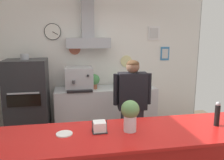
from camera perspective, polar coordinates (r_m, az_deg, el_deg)
back_wall_assembly at (r=4.72m, az=-2.85°, el=7.37°), size 4.45×2.59×3.09m
back_prep_counter at (r=4.73m, az=-1.53°, el=-7.46°), size 2.01×0.58×0.91m
pizza_oven at (r=4.40m, az=-20.13°, el=-5.18°), size 0.71×0.67×1.64m
shop_worker at (r=3.68m, az=5.02°, el=-6.42°), size 0.60×0.25×1.58m
espresso_machine at (r=4.49m, az=-8.20°, el=0.34°), size 0.53×0.49×0.43m
potted_rosemary at (r=4.71m, az=7.11°, el=-0.04°), size 0.24×0.24×0.26m
potted_basil at (r=4.62m, az=2.06°, el=0.20°), size 0.25×0.25×0.30m
potted_sage at (r=4.52m, az=-4.61°, el=-0.09°), size 0.24×0.24×0.29m
basil_vase at (r=2.31m, az=4.53°, el=-8.60°), size 0.18×0.18×0.32m
condiment_plate at (r=2.33m, az=-11.77°, el=-12.97°), size 0.16×0.16×0.01m
napkin_holder at (r=2.33m, az=-3.13°, el=-11.58°), size 0.15×0.14×0.12m
pepper_grinder at (r=2.69m, az=24.69°, el=-7.66°), size 0.05×0.05×0.26m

